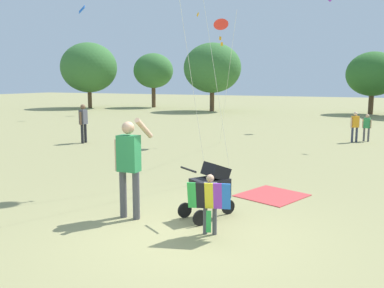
{
  "coord_description": "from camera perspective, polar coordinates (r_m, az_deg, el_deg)",
  "views": [
    {
      "loc": [
        2.85,
        -5.94,
        2.51
      ],
      "look_at": [
        -0.51,
        1.27,
        1.3
      ],
      "focal_mm": 39.51,
      "sensor_mm": 36.0,
      "label": 1
    }
  ],
  "objects": [
    {
      "name": "ground_plane",
      "position": [
        7.05,
        -0.61,
        -12.22
      ],
      "size": [
        120.0,
        120.0,
        0.0
      ],
      "primitive_type": "plane",
      "color": "#938E5B"
    },
    {
      "name": "treeline_distant",
      "position": [
        34.16,
        7.63,
        10.62
      ],
      "size": [
        32.97,
        7.69,
        6.73
      ],
      "color": "brown",
      "rests_on": "ground"
    },
    {
      "name": "child_with_butterfly_kite",
      "position": [
        6.87,
        2.42,
        -7.42
      ],
      "size": [
        0.7,
        0.44,
        1.0
      ],
      "color": "#4C4C51",
      "rests_on": "ground"
    },
    {
      "name": "person_adult_flyer",
      "position": [
        7.69,
        -8.5,
        -2.22
      ],
      "size": [
        0.58,
        0.55,
        1.86
      ],
      "color": "#4C4C51",
      "rests_on": "ground"
    },
    {
      "name": "stroller",
      "position": [
        7.72,
        2.57,
        -5.63
      ],
      "size": [
        0.88,
        1.07,
        1.03
      ],
      "color": "black",
      "rests_on": "ground"
    },
    {
      "name": "kite_green_novelty",
      "position": [
        16.91,
        3.95,
        15.61
      ],
      "size": [
        2.37,
        4.26,
        4.85
      ],
      "color": "red",
      "rests_on": "ground"
    },
    {
      "name": "person_red_shirt",
      "position": [
        17.4,
        -14.46,
        3.12
      ],
      "size": [
        0.25,
        0.49,
        1.55
      ],
      "color": "#232328",
      "rests_on": "ground"
    },
    {
      "name": "person_sitting_far",
      "position": [
        18.75,
        22.52,
        2.33
      ],
      "size": [
        0.36,
        0.18,
        1.13
      ],
      "color": "#4C4C51",
      "rests_on": "ground"
    },
    {
      "name": "person_kid_running",
      "position": [
        18.27,
        21.14,
        2.48
      ],
      "size": [
        0.34,
        0.29,
        1.24
      ],
      "color": "#33384C",
      "rests_on": "ground"
    },
    {
      "name": "picnic_blanket",
      "position": [
        9.47,
        10.76,
        -6.83
      ],
      "size": [
        1.58,
        1.62,
        0.02
      ],
      "primitive_type": "cube",
      "rotation": [
        0.0,
        0.0,
        -0.34
      ],
      "color": "#CC3D3D",
      "rests_on": "ground"
    }
  ]
}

